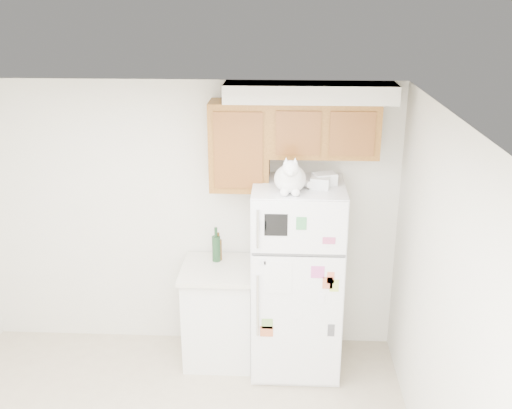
# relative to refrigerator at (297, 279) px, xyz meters

# --- Properties ---
(room_shell) EXTENTS (3.84, 4.04, 2.52)m
(room_shell) POSITION_rel_refrigerator_xyz_m (-0.88, -1.36, 0.82)
(room_shell) COLOR silver
(room_shell) RESTS_ON ground_plane
(refrigerator) EXTENTS (0.76, 0.78, 1.70)m
(refrigerator) POSITION_rel_refrigerator_xyz_m (0.00, 0.00, 0.00)
(refrigerator) COLOR white
(refrigerator) RESTS_ON ground_plane
(base_counter) EXTENTS (0.64, 0.64, 0.92)m
(base_counter) POSITION_rel_refrigerator_xyz_m (-0.69, 0.07, -0.39)
(base_counter) COLOR white
(base_counter) RESTS_ON ground_plane
(cat) EXTENTS (0.31, 0.46, 0.32)m
(cat) POSITION_rel_refrigerator_xyz_m (-0.07, -0.17, 0.97)
(cat) COLOR white
(cat) RESTS_ON refrigerator
(storage_box_back) EXTENTS (0.21, 0.18, 0.10)m
(storage_box_back) POSITION_rel_refrigerator_xyz_m (0.21, 0.03, 0.90)
(storage_box_back) COLOR white
(storage_box_back) RESTS_ON refrigerator
(storage_box_front) EXTENTS (0.17, 0.14, 0.09)m
(storage_box_front) POSITION_rel_refrigerator_xyz_m (0.17, -0.06, 0.89)
(storage_box_front) COLOR white
(storage_box_front) RESTS_ON refrigerator
(bottle_green) EXTENTS (0.07, 0.07, 0.32)m
(bottle_green) POSITION_rel_refrigerator_xyz_m (-0.72, 0.19, 0.23)
(bottle_green) COLOR #19381E
(bottle_green) RESTS_ON base_counter
(bottle_amber) EXTENTS (0.06, 0.06, 0.26)m
(bottle_amber) POSITION_rel_refrigerator_xyz_m (-0.70, 0.21, 0.20)
(bottle_amber) COLOR #593814
(bottle_amber) RESTS_ON base_counter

